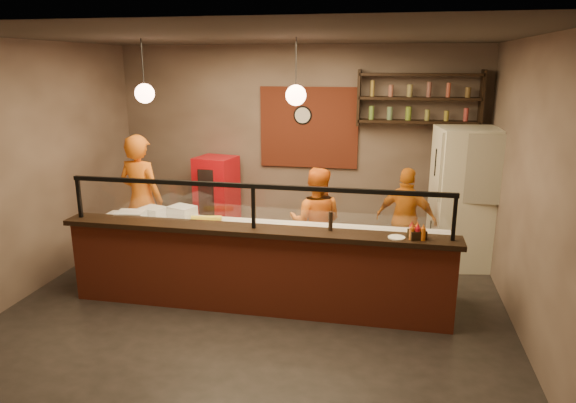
% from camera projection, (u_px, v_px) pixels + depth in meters
% --- Properties ---
extents(floor, '(6.00, 6.00, 0.00)m').
position_uv_depth(floor, '(261.00, 300.00, 6.52)').
color(floor, black).
rests_on(floor, ground).
extents(ceiling, '(6.00, 6.00, 0.00)m').
position_uv_depth(ceiling, '(257.00, 36.00, 5.69)').
color(ceiling, '#36302A').
rests_on(ceiling, wall_back).
extents(wall_back, '(6.00, 0.00, 6.00)m').
position_uv_depth(wall_back, '(297.00, 145.00, 8.47)').
color(wall_back, '#7A6659').
rests_on(wall_back, floor).
extents(wall_left, '(0.00, 5.00, 5.00)m').
position_uv_depth(wall_left, '(36.00, 167.00, 6.67)').
color(wall_left, '#7A6659').
rests_on(wall_left, floor).
extents(wall_right, '(0.00, 5.00, 5.00)m').
position_uv_depth(wall_right, '(529.00, 189.00, 5.54)').
color(wall_right, '#7A6659').
rests_on(wall_right, floor).
extents(wall_front, '(6.00, 0.00, 6.00)m').
position_uv_depth(wall_front, '(175.00, 249.00, 3.74)').
color(wall_front, '#7A6659').
rests_on(wall_front, floor).
extents(brick_patch, '(1.60, 0.04, 1.30)m').
position_uv_depth(brick_patch, '(309.00, 128.00, 8.33)').
color(brick_patch, maroon).
rests_on(brick_patch, wall_back).
extents(service_counter, '(4.60, 0.25, 1.00)m').
position_uv_depth(service_counter, '(255.00, 273.00, 6.11)').
color(service_counter, maroon).
rests_on(service_counter, floor).
extents(counter_ledge, '(4.70, 0.37, 0.06)m').
position_uv_depth(counter_ledge, '(254.00, 230.00, 5.97)').
color(counter_ledge, black).
rests_on(counter_ledge, service_counter).
extents(worktop_cabinet, '(4.60, 0.75, 0.85)m').
position_uv_depth(worktop_cabinet, '(265.00, 263.00, 6.60)').
color(worktop_cabinet, gray).
rests_on(worktop_cabinet, floor).
extents(worktop, '(4.60, 0.75, 0.05)m').
position_uv_depth(worktop, '(264.00, 230.00, 6.48)').
color(worktop, white).
rests_on(worktop, worktop_cabinet).
extents(sneeze_guard, '(4.50, 0.05, 0.52)m').
position_uv_depth(sneeze_guard, '(253.00, 202.00, 5.88)').
color(sneeze_guard, white).
rests_on(sneeze_guard, counter_ledge).
extents(wall_shelving, '(1.84, 0.28, 0.85)m').
position_uv_depth(wall_shelving, '(419.00, 98.00, 7.73)').
color(wall_shelving, black).
rests_on(wall_shelving, wall_back).
extents(wall_clock, '(0.30, 0.04, 0.30)m').
position_uv_depth(wall_clock, '(303.00, 115.00, 8.28)').
color(wall_clock, black).
rests_on(wall_clock, wall_back).
extents(pendant_left, '(0.24, 0.24, 0.77)m').
position_uv_depth(pendant_left, '(145.00, 93.00, 6.33)').
color(pendant_left, black).
rests_on(pendant_left, ceiling).
extents(pendant_right, '(0.24, 0.24, 0.77)m').
position_uv_depth(pendant_right, '(296.00, 95.00, 5.97)').
color(pendant_right, black).
rests_on(pendant_right, ceiling).
extents(cook_left, '(0.79, 0.60, 1.94)m').
position_uv_depth(cook_left, '(142.00, 200.00, 7.53)').
color(cook_left, orange).
rests_on(cook_left, floor).
extents(cook_mid, '(0.76, 0.59, 1.55)m').
position_uv_depth(cook_mid, '(316.00, 222.00, 7.11)').
color(cook_mid, orange).
rests_on(cook_mid, floor).
extents(cook_right, '(0.94, 0.60, 1.50)m').
position_uv_depth(cook_right, '(406.00, 219.00, 7.35)').
color(cook_right, orange).
rests_on(cook_right, floor).
extents(fridge, '(0.96, 0.91, 2.04)m').
position_uv_depth(fridge, '(464.00, 198.00, 7.43)').
color(fridge, '#E9E5C5').
rests_on(fridge, floor).
extents(red_cooler, '(0.70, 0.66, 1.42)m').
position_uv_depth(red_cooler, '(217.00, 199.00, 8.62)').
color(red_cooler, red).
rests_on(red_cooler, floor).
extents(pizza_dough, '(0.44, 0.44, 0.01)m').
position_uv_depth(pizza_dough, '(288.00, 228.00, 6.46)').
color(pizza_dough, '#F1E6CC').
rests_on(pizza_dough, worktop).
extents(prep_tub_a, '(0.37, 0.33, 0.16)m').
position_uv_depth(prep_tub_a, '(153.00, 213.00, 6.85)').
color(prep_tub_a, silver).
rests_on(prep_tub_a, worktop).
extents(prep_tub_b, '(0.40, 0.36, 0.16)m').
position_uv_depth(prep_tub_b, '(182.00, 212.00, 6.88)').
color(prep_tub_b, silver).
rests_on(prep_tub_b, worktop).
extents(prep_tub_c, '(0.38, 0.32, 0.17)m').
position_uv_depth(prep_tub_c, '(131.00, 218.00, 6.60)').
color(prep_tub_c, silver).
rests_on(prep_tub_c, worktop).
extents(rolling_pin, '(0.40, 0.15, 0.07)m').
position_uv_depth(rolling_pin, '(207.00, 218.00, 6.77)').
color(rolling_pin, gold).
rests_on(rolling_pin, worktop).
extents(condiment_caddy, '(0.21, 0.19, 0.10)m').
position_uv_depth(condiment_caddy, '(417.00, 234.00, 5.58)').
color(condiment_caddy, black).
rests_on(condiment_caddy, counter_ledge).
extents(pepper_mill, '(0.06, 0.06, 0.22)m').
position_uv_depth(pepper_mill, '(331.00, 221.00, 5.84)').
color(pepper_mill, black).
rests_on(pepper_mill, counter_ledge).
extents(small_plate, '(0.19, 0.19, 0.01)m').
position_uv_depth(small_plate, '(397.00, 237.00, 5.61)').
color(small_plate, silver).
rests_on(small_plate, counter_ledge).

